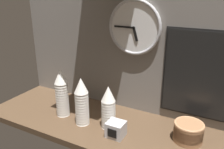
{
  "coord_description": "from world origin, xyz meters",
  "views": [
    {
      "loc": [
        0.67,
        -1.15,
        0.81
      ],
      "look_at": [
        0.04,
        0.04,
        0.32
      ],
      "focal_mm": 38.0,
      "sensor_mm": 36.0,
      "label": 1
    }
  ],
  "objects_px": {
    "cup_stack_left": "(62,88)",
    "cup_stack_center": "(82,101)",
    "cup_stack_center_right": "(108,107)",
    "cup_stack_center_left": "(62,93)",
    "bowl_stack_far_right": "(188,131)",
    "wall_clock": "(134,28)",
    "napkin_dispenser": "(116,129)",
    "menu_board": "(204,76)"
  },
  "relations": [
    {
      "from": "cup_stack_center_left",
      "to": "cup_stack_left",
      "type": "bearing_deg",
      "value": 130.85
    },
    {
      "from": "bowl_stack_far_right",
      "to": "cup_stack_center",
      "type": "bearing_deg",
      "value": -168.41
    },
    {
      "from": "cup_stack_center_right",
      "to": "napkin_dispenser",
      "type": "xyz_separation_m",
      "value": [
        0.09,
        -0.07,
        -0.09
      ]
    },
    {
      "from": "menu_board",
      "to": "cup_stack_center_left",
      "type": "bearing_deg",
      "value": -160.51
    },
    {
      "from": "cup_stack_center_left",
      "to": "wall_clock",
      "type": "xyz_separation_m",
      "value": [
        0.38,
        0.28,
        0.41
      ]
    },
    {
      "from": "cup_stack_center_right",
      "to": "menu_board",
      "type": "relative_size",
      "value": 0.5
    },
    {
      "from": "cup_stack_center_right",
      "to": "bowl_stack_far_right",
      "type": "xyz_separation_m",
      "value": [
        0.46,
        0.09,
        -0.08
      ]
    },
    {
      "from": "cup_stack_left",
      "to": "cup_stack_center_left",
      "type": "relative_size",
      "value": 0.73
    },
    {
      "from": "cup_stack_center",
      "to": "napkin_dispenser",
      "type": "height_order",
      "value": "cup_stack_center"
    },
    {
      "from": "cup_stack_center_right",
      "to": "cup_stack_left",
      "type": "bearing_deg",
      "value": 165.23
    },
    {
      "from": "wall_clock",
      "to": "napkin_dispenser",
      "type": "distance_m",
      "value": 0.63
    },
    {
      "from": "cup_stack_center_left",
      "to": "bowl_stack_far_right",
      "type": "xyz_separation_m",
      "value": [
        0.81,
        0.1,
        -0.1
      ]
    },
    {
      "from": "menu_board",
      "to": "napkin_dispenser",
      "type": "bearing_deg",
      "value": -138.74
    },
    {
      "from": "cup_stack_center",
      "to": "wall_clock",
      "type": "xyz_separation_m",
      "value": [
        0.2,
        0.31,
        0.42
      ]
    },
    {
      "from": "wall_clock",
      "to": "cup_stack_center_left",
      "type": "bearing_deg",
      "value": -143.42
    },
    {
      "from": "cup_stack_left",
      "to": "napkin_dispenser",
      "type": "bearing_deg",
      "value": -18.94
    },
    {
      "from": "bowl_stack_far_right",
      "to": "cup_stack_center_right",
      "type": "bearing_deg",
      "value": -169.05
    },
    {
      "from": "cup_stack_center_right",
      "to": "cup_stack_center_left",
      "type": "height_order",
      "value": "cup_stack_center_left"
    },
    {
      "from": "cup_stack_center_left",
      "to": "wall_clock",
      "type": "distance_m",
      "value": 0.63
    },
    {
      "from": "cup_stack_center_left",
      "to": "napkin_dispenser",
      "type": "bearing_deg",
      "value": -7.27
    },
    {
      "from": "cup_stack_center_right",
      "to": "napkin_dispenser",
      "type": "distance_m",
      "value": 0.14
    },
    {
      "from": "bowl_stack_far_right",
      "to": "napkin_dispenser",
      "type": "height_order",
      "value": "bowl_stack_far_right"
    },
    {
      "from": "bowl_stack_far_right",
      "to": "napkin_dispenser",
      "type": "xyz_separation_m",
      "value": [
        -0.38,
        -0.15,
        -0.01
      ]
    },
    {
      "from": "cup_stack_center_right",
      "to": "cup_stack_center_left",
      "type": "relative_size",
      "value": 0.84
    },
    {
      "from": "menu_board",
      "to": "bowl_stack_far_right",
      "type": "bearing_deg",
      "value": -95.82
    },
    {
      "from": "cup_stack_center",
      "to": "bowl_stack_far_right",
      "type": "xyz_separation_m",
      "value": [
        0.63,
        0.13,
        -0.1
      ]
    },
    {
      "from": "cup_stack_center",
      "to": "wall_clock",
      "type": "relative_size",
      "value": 0.87
    },
    {
      "from": "menu_board",
      "to": "napkin_dispenser",
      "type": "relative_size",
      "value": 5.4
    },
    {
      "from": "cup_stack_left",
      "to": "menu_board",
      "type": "distance_m",
      "value": 0.98
    },
    {
      "from": "cup_stack_left",
      "to": "cup_stack_center",
      "type": "distance_m",
      "value": 0.34
    },
    {
      "from": "cup_stack_left",
      "to": "cup_stack_center_left",
      "type": "bearing_deg",
      "value": -49.15
    },
    {
      "from": "cup_stack_center_right",
      "to": "napkin_dispenser",
      "type": "relative_size",
      "value": 2.72
    },
    {
      "from": "wall_clock",
      "to": "cup_stack_center",
      "type": "bearing_deg",
      "value": -123.06
    },
    {
      "from": "cup_stack_left",
      "to": "napkin_dispenser",
      "type": "height_order",
      "value": "cup_stack_left"
    },
    {
      "from": "cup_stack_center_right",
      "to": "bowl_stack_far_right",
      "type": "height_order",
      "value": "cup_stack_center_right"
    },
    {
      "from": "cup_stack_left",
      "to": "napkin_dispenser",
      "type": "relative_size",
      "value": 2.37
    },
    {
      "from": "cup_stack_center_right",
      "to": "bowl_stack_far_right",
      "type": "relative_size",
      "value": 1.65
    },
    {
      "from": "cup_stack_left",
      "to": "wall_clock",
      "type": "xyz_separation_m",
      "value": [
        0.5,
        0.15,
        0.46
      ]
    },
    {
      "from": "cup_stack_left",
      "to": "bowl_stack_far_right",
      "type": "height_order",
      "value": "cup_stack_left"
    },
    {
      "from": "cup_stack_center",
      "to": "wall_clock",
      "type": "height_order",
      "value": "wall_clock"
    },
    {
      "from": "wall_clock",
      "to": "napkin_dispenser",
      "type": "height_order",
      "value": "wall_clock"
    },
    {
      "from": "cup_stack_left",
      "to": "cup_stack_center",
      "type": "bearing_deg",
      "value": -28.72
    }
  ]
}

